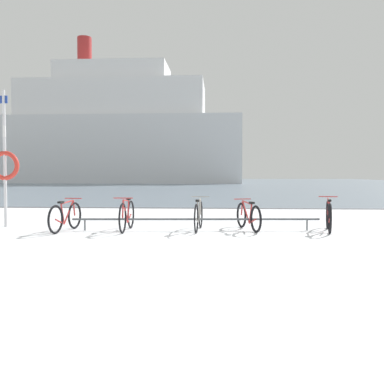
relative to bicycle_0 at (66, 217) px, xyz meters
The scene contains 9 objects.
ground 51.17m from the bicycle_0, 86.68° to the left, with size 80.00×132.00×0.08m.
bike_rack 3.21m from the bicycle_0, ahead, with size 6.14×0.44×0.31m.
bicycle_0 is the anchor object (origin of this frame).
bicycle_1 1.50m from the bicycle_0, ahead, with size 0.46×1.69×0.85m.
bicycle_2 3.27m from the bicycle_0, ahead, with size 0.46×1.72×0.83m.
bicycle_3 4.52m from the bicycle_0, ahead, with size 0.62×1.62×0.77m.
bicycle_4 6.47m from the bicycle_0, ahead, with size 0.50×1.67×0.84m.
rescue_post 2.48m from the bicycle_0, 157.65° to the left, with size 0.78×0.12×3.62m.
ferry_ship 59.27m from the bicycle_0, 102.13° to the left, with size 38.42×12.71×23.33m.
Camera 1 is at (0.78, -7.32, 1.40)m, focal length 39.62 mm.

